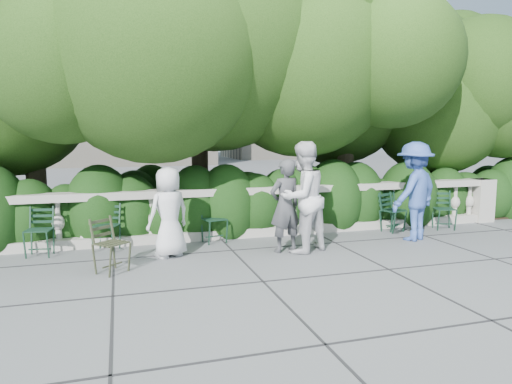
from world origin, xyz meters
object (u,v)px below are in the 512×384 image
object	(u,v)px
chair_weathered	(119,274)
person_casual_man	(303,197)
chair_b	(104,253)
chair_e	(398,233)
person_businessman	(169,212)
chair_d	(397,232)
chair_c	(218,244)
person_older_blue	(414,191)
person_woman_grey	(285,206)
chair_f	(446,231)
chair_a	(38,258)

from	to	relation	value
chair_weathered	person_casual_man	size ratio (longest dim) A/B	0.44
chair_b	chair_e	size ratio (longest dim) A/B	1.00
chair_e	person_businessman	distance (m)	4.84
chair_d	chair_c	bearing A→B (deg)	171.36
chair_weathered	chair_c	bearing A→B (deg)	-3.09
chair_b	person_older_blue	world-z (taller)	person_older_blue
person_woman_grey	person_casual_man	size ratio (longest dim) A/B	0.84
chair_weathered	person_woman_grey	distance (m)	2.94
chair_e	person_businessman	world-z (taller)	person_businessman
chair_e	person_older_blue	size ratio (longest dim) A/B	0.44
person_businessman	person_older_blue	size ratio (longest dim) A/B	0.79
chair_d	chair_e	distance (m)	0.12
person_businessman	person_older_blue	world-z (taller)	person_older_blue
chair_f	person_casual_man	xyz separation A→B (m)	(-3.61, -0.73, 0.96)
person_woman_grey	person_casual_man	world-z (taller)	person_casual_man
person_businessman	person_casual_man	distance (m)	2.29
chair_e	person_woman_grey	world-z (taller)	person_woman_grey
chair_f	chair_b	bearing A→B (deg)	-164.06
person_casual_man	person_older_blue	xyz separation A→B (m)	(2.41, 0.23, -0.01)
chair_f	person_casual_man	bearing A→B (deg)	-151.05
chair_b	chair_d	xyz separation A→B (m)	(5.88, 0.02, 0.00)
chair_e	person_older_blue	bearing A→B (deg)	-117.79
chair_weathered	person_older_blue	xyz separation A→B (m)	(5.48, 0.67, 0.95)
chair_b	chair_d	distance (m)	5.88
chair_d	chair_weathered	xyz separation A→B (m)	(-5.63, -1.39, 0.00)
chair_d	chair_weathered	size ratio (longest dim) A/B	1.00
person_casual_man	person_older_blue	distance (m)	2.42
chair_e	person_woman_grey	bearing A→B (deg)	175.37
chair_e	person_older_blue	xyz separation A→B (m)	(-0.09, -0.61, 0.95)
chair_c	person_older_blue	distance (m)	3.90
chair_b	person_businessman	world-z (taller)	person_businessman
chair_e	person_businessman	xyz separation A→B (m)	(-4.75, -0.50, 0.75)
chair_d	chair_f	world-z (taller)	same
chair_f	person_businessman	size ratio (longest dim) A/B	0.56
chair_a	person_older_blue	world-z (taller)	person_older_blue
chair_b	person_woman_grey	distance (m)	3.25
chair_d	person_businessman	xyz separation A→B (m)	(-4.81, -0.61, 0.75)
person_woman_grey	chair_weathered	bearing A→B (deg)	-1.41
chair_c	chair_weathered	distance (m)	2.26
person_older_blue	chair_c	bearing A→B (deg)	-34.98
chair_d	person_woman_grey	distance (m)	3.08
chair_b	chair_c	distance (m)	2.03
person_woman_grey	chair_e	bearing A→B (deg)	-177.16
chair_f	person_older_blue	world-z (taller)	person_older_blue
chair_e	chair_d	bearing A→B (deg)	42.96
person_woman_grey	chair_d	bearing A→B (deg)	-175.41
chair_c	chair_d	distance (m)	3.86
chair_c	person_casual_man	bearing A→B (deg)	-49.91
chair_weathered	person_older_blue	size ratio (longest dim) A/B	0.44
chair_d	chair_f	distance (m)	1.08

